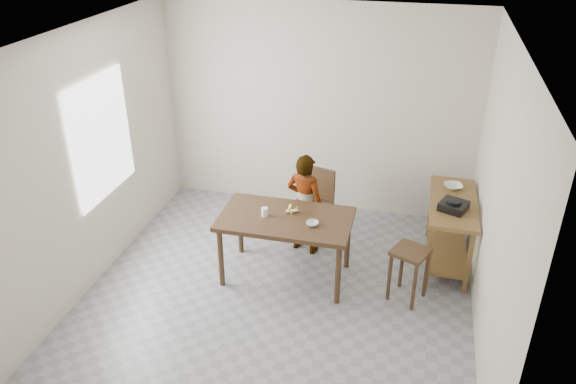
% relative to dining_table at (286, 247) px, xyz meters
% --- Properties ---
extents(floor, '(4.00, 4.00, 0.04)m').
position_rel_dining_table_xyz_m(floor, '(0.00, -0.30, -0.40)').
color(floor, gray).
rests_on(floor, ground).
extents(ceiling, '(4.00, 4.00, 0.04)m').
position_rel_dining_table_xyz_m(ceiling, '(0.00, -0.30, 2.35)').
color(ceiling, white).
rests_on(ceiling, wall_back).
extents(wall_back, '(4.00, 0.04, 2.70)m').
position_rel_dining_table_xyz_m(wall_back, '(0.00, 1.72, 0.98)').
color(wall_back, beige).
rests_on(wall_back, ground).
extents(wall_front, '(4.00, 0.04, 2.70)m').
position_rel_dining_table_xyz_m(wall_front, '(0.00, -2.32, 0.98)').
color(wall_front, beige).
rests_on(wall_front, ground).
extents(wall_left, '(0.04, 4.00, 2.70)m').
position_rel_dining_table_xyz_m(wall_left, '(-2.02, -0.30, 0.98)').
color(wall_left, beige).
rests_on(wall_left, ground).
extents(wall_right, '(0.04, 4.00, 2.70)m').
position_rel_dining_table_xyz_m(wall_right, '(2.02, -0.30, 0.98)').
color(wall_right, beige).
rests_on(wall_right, ground).
extents(window_pane, '(0.02, 1.10, 1.30)m').
position_rel_dining_table_xyz_m(window_pane, '(-1.97, -0.10, 1.12)').
color(window_pane, white).
rests_on(window_pane, wall_left).
extents(dining_table, '(1.40, 0.80, 0.75)m').
position_rel_dining_table_xyz_m(dining_table, '(0.00, 0.00, 0.00)').
color(dining_table, '#3D2817').
rests_on(dining_table, floor).
extents(prep_counter, '(0.50, 1.20, 0.80)m').
position_rel_dining_table_xyz_m(prep_counter, '(1.72, 0.70, 0.03)').
color(prep_counter, brown).
rests_on(prep_counter, floor).
extents(child, '(0.51, 0.40, 1.23)m').
position_rel_dining_table_xyz_m(child, '(0.08, 0.57, 0.24)').
color(child, silver).
rests_on(child, floor).
extents(dining_chair, '(0.52, 0.52, 0.88)m').
position_rel_dining_table_xyz_m(dining_chair, '(0.11, 0.84, 0.06)').
color(dining_chair, '#3D2817').
rests_on(dining_chair, floor).
extents(stool, '(0.44, 0.44, 0.60)m').
position_rel_dining_table_xyz_m(stool, '(1.32, -0.08, -0.08)').
color(stool, '#3D2817').
rests_on(stool, floor).
extents(glass_tumbler, '(0.09, 0.09, 0.09)m').
position_rel_dining_table_xyz_m(glass_tumbler, '(-0.22, -0.02, 0.42)').
color(glass_tumbler, white).
rests_on(glass_tumbler, dining_table).
extents(small_bowl, '(0.14, 0.14, 0.04)m').
position_rel_dining_table_xyz_m(small_bowl, '(0.30, -0.09, 0.40)').
color(small_bowl, silver).
rests_on(small_bowl, dining_table).
extents(banana, '(0.18, 0.15, 0.06)m').
position_rel_dining_table_xyz_m(banana, '(0.04, 0.11, 0.40)').
color(banana, '#F1D85E').
rests_on(banana, dining_table).
extents(serving_bowl, '(0.26, 0.26, 0.05)m').
position_rel_dining_table_xyz_m(serving_bowl, '(1.72, 1.01, 0.45)').
color(serving_bowl, silver).
rests_on(serving_bowl, prep_counter).
extents(gas_burner, '(0.34, 0.34, 0.09)m').
position_rel_dining_table_xyz_m(gas_burner, '(1.71, 0.50, 0.47)').
color(gas_burner, black).
rests_on(gas_burner, prep_counter).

